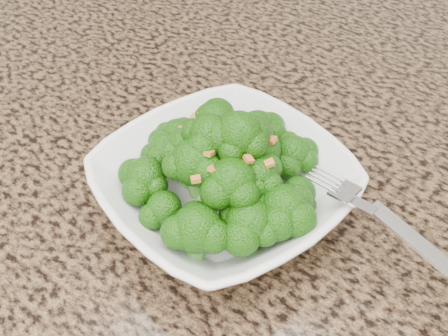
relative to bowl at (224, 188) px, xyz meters
The scene contains 5 objects.
granite_counter 0.07m from the bowl, 136.53° to the left, with size 1.64×1.04×0.03m, color brown.
bowl is the anchor object (origin of this frame).
broccoli_pile 0.06m from the bowl, ahead, with size 0.19×0.19×0.07m, color #1B580A, non-canonical shape.
garlic_topping 0.10m from the bowl, ahead, with size 0.11×0.11×0.01m, color #CB7A31, non-canonical shape.
fork 0.13m from the bowl, 13.93° to the left, with size 0.18×0.03×0.01m, color silver, non-canonical shape.
Camera 1 is at (0.26, -0.01, 1.28)m, focal length 45.00 mm.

